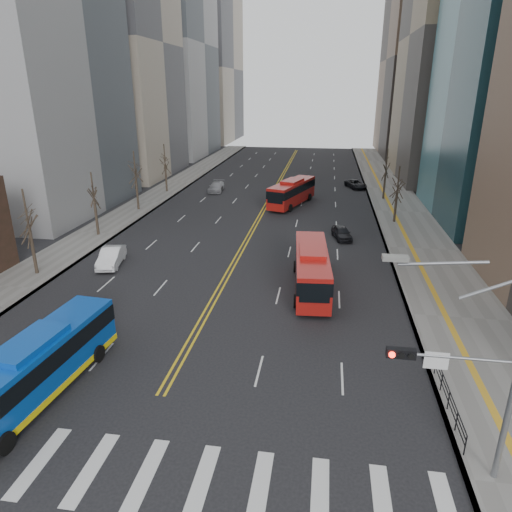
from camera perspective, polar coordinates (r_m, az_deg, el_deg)
ground at (r=21.61m, az=-16.83°, el=-24.42°), size 220.00×220.00×0.00m
sidewalk_right at (r=61.14m, az=17.67°, el=5.28°), size 7.00×130.00×0.15m
sidewalk_left at (r=65.10m, az=-13.52°, el=6.55°), size 5.00×130.00×0.15m
crosswalk at (r=21.60m, az=-16.83°, el=-24.41°), size 26.70×4.00×0.01m
centerline at (r=70.57m, az=2.23°, el=8.08°), size 0.55×100.00×0.01m
office_towers at (r=82.89m, az=3.79°, el=26.49°), size 83.00×134.00×58.00m
signal_mast at (r=19.41m, az=25.75°, el=-13.17°), size 5.37×0.37×9.39m
pedestrian_railing at (r=24.92m, az=22.98°, el=-15.98°), size 0.06×6.06×1.02m
street_trees at (r=51.36m, az=-8.50°, el=8.80°), size 35.20×47.20×7.60m
blue_bus at (r=25.99m, az=-26.01°, el=-12.44°), size 3.40×11.53×3.33m
red_bus_near at (r=35.65m, az=6.97°, el=-1.30°), size 3.29×10.78×3.39m
red_bus_far at (r=61.88m, az=4.52°, el=8.10°), size 5.78×11.07×3.44m
car_white at (r=42.53m, az=-17.64°, el=-0.10°), size 2.56×5.00×1.57m
car_dark_mid at (r=48.59m, az=10.67°, el=2.88°), size 2.42×4.15×1.32m
car_silver at (r=70.59m, az=-4.98°, el=8.62°), size 2.30×5.11×1.45m
car_dark_far at (r=74.49m, az=12.35°, el=8.78°), size 3.73×5.15×1.30m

